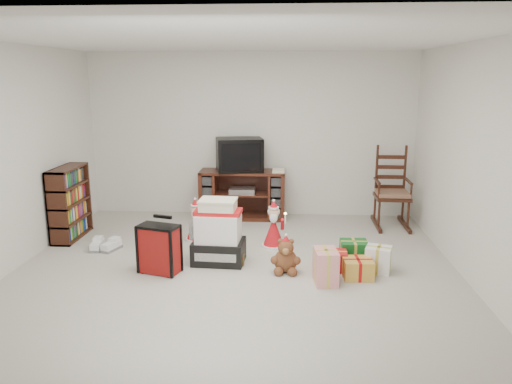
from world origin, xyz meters
TOP-DOWN VIEW (x-y plane):
  - room at (0.00, 0.00)m, footprint 5.01×5.01m
  - tv_stand at (-0.11, 2.24)m, footprint 1.29×0.46m
  - bookshelf at (-2.34, 1.13)m, footprint 0.26×0.79m
  - rocking_chair at (2.08, 2.01)m, footprint 0.49×0.80m
  - gift_pile at (-0.22, 0.34)m, footprint 0.61×0.46m
  - red_suitcase at (-0.83, -0.02)m, footprint 0.47×0.33m
  - stocking at (-0.17, 0.30)m, footprint 0.31×0.15m
  - teddy_bear at (0.56, 0.08)m, footprint 0.26×0.23m
  - santa_figurine at (0.40, 0.90)m, footprint 0.30×0.29m
  - mrs_claus_figurine at (-0.63, 1.10)m, footprint 0.28×0.27m
  - sneaker_pair at (-1.72, 0.67)m, footprint 0.37×0.32m
  - gift_cluster at (1.29, 0.11)m, footprint 0.84×0.95m
  - crt_television at (-0.16, 2.24)m, footprint 0.76×0.62m

SIDE VIEW (x-z plane):
  - sneaker_pair at x=-1.72m, z-range 0.00..0.11m
  - gift_cluster at x=1.29m, z-range 0.00..0.29m
  - teddy_bear at x=0.56m, z-range -0.02..0.36m
  - mrs_claus_figurine at x=-0.63m, z-range -0.07..0.51m
  - santa_figurine at x=0.40m, z-range -0.07..0.55m
  - red_suitcase at x=-0.83m, z-range -0.04..0.60m
  - gift_pile at x=-0.22m, z-range -0.05..0.70m
  - stocking at x=-0.17m, z-range 0.00..0.66m
  - tv_stand at x=-0.11m, z-range 0.00..0.74m
  - rocking_chair at x=2.08m, z-range -0.19..1.01m
  - bookshelf at x=-2.34m, z-range -0.02..0.95m
  - crt_television at x=-0.16m, z-range 0.74..1.23m
  - room at x=0.00m, z-range -0.01..2.51m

